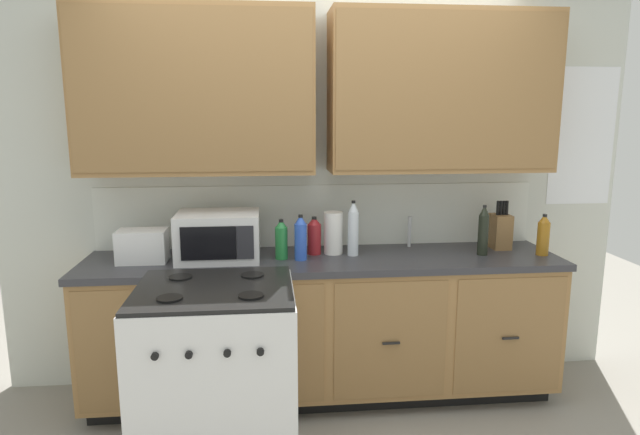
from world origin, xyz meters
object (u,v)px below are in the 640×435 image
bottle_red (314,236)px  bottle_green (281,240)px  toaster (142,246)px  bottle_blue (301,238)px  paper_towel_roll (333,233)px  stove_range (217,378)px  bottle_amber (543,235)px  bottle_clear (353,229)px  microwave (218,236)px  bottle_dark (483,231)px  knife_block (500,231)px

bottle_red → bottle_green: 0.22m
toaster → bottle_blue: size_ratio=1.03×
toaster → paper_towel_roll: paper_towel_roll is taller
stove_range → toaster: toaster is taller
bottle_green → bottle_blue: 0.12m
bottle_amber → bottle_clear: 1.16m
microwave → bottle_blue: bearing=-7.6°
bottle_clear → bottle_dark: (0.79, -0.07, -0.01)m
microwave → bottle_clear: 0.81m
bottle_red → bottle_dark: (1.02, -0.12, 0.04)m
toaster → bottle_amber: size_ratio=1.11×
microwave → toaster: 0.44m
paper_towel_roll → bottle_dark: size_ratio=0.84×
bottle_clear → bottle_blue: (-0.32, -0.07, -0.03)m
bottle_green → bottle_blue: (0.11, -0.03, 0.02)m
bottle_blue → paper_towel_roll: bearing=31.3°
microwave → bottle_amber: 1.96m
bottle_blue → knife_block: bearing=6.7°
microwave → bottle_amber: bearing=-2.9°
knife_block → bottle_blue: 1.30m
stove_range → bottle_clear: 1.18m
bottle_red → bottle_green: bottle_green is taller
stove_range → paper_towel_roll: paper_towel_roll is taller
stove_range → bottle_blue: (0.45, 0.59, 0.56)m
knife_block → bottle_red: 1.20m
microwave → bottle_green: size_ratio=2.01×
toaster → bottle_dark: (2.03, -0.04, 0.06)m
stove_range → bottle_dark: 1.77m
microwave → paper_towel_roll: (0.69, 0.06, -0.01)m
bottle_green → bottle_amber: bearing=-2.5°
bottle_green → bottle_dark: bearing=-1.4°
microwave → toaster: microwave is taller
toaster → paper_towel_roll: size_ratio=1.08×
toaster → knife_block: bearing=2.7°
paper_towel_roll → microwave: bearing=-174.8°
bottle_clear → bottle_dark: size_ratio=1.10×
bottle_green → bottle_dark: bottle_dark is taller
paper_towel_roll → bottle_blue: size_ratio=0.96×
bottle_red → bottle_clear: bottle_clear is taller
bottle_red → bottle_clear: 0.24m
stove_range → microwave: size_ratio=1.98×
knife_block → paper_towel_roll: size_ratio=1.19×
bottle_amber → bottle_blue: bearing=178.7°
stove_range → bottle_amber: bottle_amber is taller
stove_range → knife_block: 1.97m
bottle_clear → toaster: bearing=-178.8°
knife_block → bottle_clear: 0.97m
bottle_red → bottle_blue: bottle_blue is taller
toaster → bottle_green: bottle_green is taller
knife_block → paper_towel_roll: knife_block is taller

